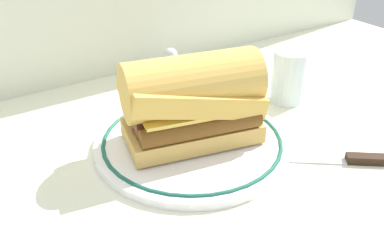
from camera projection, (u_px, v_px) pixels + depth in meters
The scene contains 6 objects.
ground_plane at pixel (197, 163), 0.60m from camera, with size 1.50×1.50×0.00m, color silver.
plate at pixel (192, 142), 0.63m from camera, with size 0.29×0.29×0.01m.
sausage_sandwich at pixel (192, 100), 0.60m from camera, with size 0.21×0.14×0.13m.
drinking_glass at pixel (288, 80), 0.74m from camera, with size 0.06×0.06×0.09m.
salt_shaker at pixel (171, 66), 0.82m from camera, with size 0.03×0.03×0.07m.
butter_knife at pixel (339, 159), 0.60m from camera, with size 0.14×0.11×0.01m.
Camera 1 is at (-0.27, -0.41, 0.35)m, focal length 39.86 mm.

